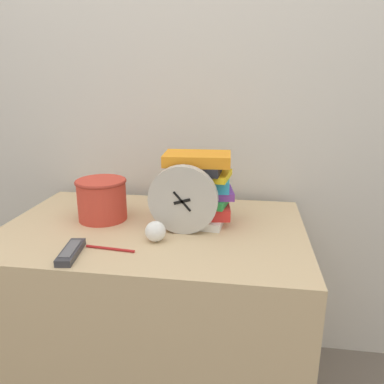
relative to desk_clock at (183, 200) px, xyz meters
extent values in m
cube|color=beige|center=(-0.11, 0.45, 0.35)|extent=(6.00, 0.04, 2.40)
cube|color=tan|center=(-0.11, 0.04, -0.48)|extent=(1.04, 0.68, 0.74)
cylinder|color=#B7B2A8|center=(0.00, 0.00, 0.00)|extent=(0.23, 0.04, 0.23)
cylinder|color=silver|center=(0.00, -0.01, 0.00)|extent=(0.20, 0.01, 0.20)
cube|color=black|center=(0.00, -0.02, 0.00)|extent=(0.06, 0.01, 0.02)
cube|color=black|center=(0.00, -0.02, 0.00)|extent=(0.06, 0.01, 0.07)
cylinder|color=black|center=(0.00, -0.02, 0.00)|extent=(0.01, 0.00, 0.01)
cube|color=white|center=(0.03, 0.10, -0.10)|extent=(0.20, 0.19, 0.03)
cube|color=red|center=(0.04, 0.09, -0.07)|extent=(0.23, 0.15, 0.04)
cube|color=green|center=(0.05, 0.11, -0.03)|extent=(0.19, 0.16, 0.03)
cube|color=#7A3899|center=(0.04, 0.11, -0.01)|extent=(0.24, 0.17, 0.03)
cube|color=#2D9ED1|center=(0.05, 0.12, 0.03)|extent=(0.19, 0.14, 0.04)
cube|color=yellow|center=(0.03, 0.12, 0.06)|extent=(0.24, 0.17, 0.02)
cube|color=#232328|center=(0.03, 0.10, 0.08)|extent=(0.18, 0.14, 0.03)
cube|color=orange|center=(0.03, 0.11, 0.11)|extent=(0.23, 0.16, 0.04)
cylinder|color=#C63D2D|center=(-0.31, 0.08, -0.04)|extent=(0.17, 0.17, 0.15)
torus|color=#9F3024|center=(-0.31, 0.08, 0.03)|extent=(0.18, 0.18, 0.01)
cube|color=#333338|center=(-0.29, -0.21, -0.10)|extent=(0.07, 0.16, 0.02)
cube|color=#59595E|center=(-0.29, -0.21, -0.09)|extent=(0.05, 0.12, 0.00)
sphere|color=white|center=(-0.07, -0.08, -0.08)|extent=(0.07, 0.07, 0.07)
cylinder|color=#B21E1E|center=(-0.19, -0.16, -0.11)|extent=(0.16, 0.02, 0.01)
camera|label=1|loc=(0.20, -1.13, 0.38)|focal=35.00mm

